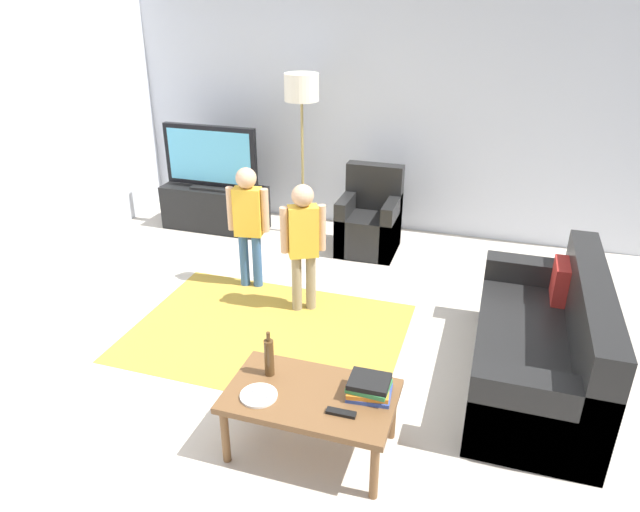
{
  "coord_description": "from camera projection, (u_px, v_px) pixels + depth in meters",
  "views": [
    {
      "loc": [
        1.26,
        -3.34,
        2.6
      ],
      "look_at": [
        0.0,
        0.6,
        0.65
      ],
      "focal_mm": 32.36,
      "sensor_mm": 36.0,
      "label": 1
    }
  ],
  "objects": [
    {
      "name": "ground",
      "position": [
        296.0,
        366.0,
        4.33
      ],
      "size": [
        7.8,
        7.8,
        0.0
      ],
      "primitive_type": "plane",
      "color": "beige"
    },
    {
      "name": "wall_back",
      "position": [
        387.0,
        110.0,
        6.34
      ],
      "size": [
        6.0,
        0.12,
        2.7
      ],
      "primitive_type": "cube",
      "color": "silver",
      "rests_on": "ground"
    },
    {
      "name": "area_rug",
      "position": [
        267.0,
        332.0,
        4.76
      ],
      "size": [
        2.2,
        1.6,
        0.01
      ],
      "primitive_type": "cube",
      "color": "#B28C33",
      "rests_on": "ground"
    },
    {
      "name": "tv_stand",
      "position": [
        216.0,
        208.0,
        6.71
      ],
      "size": [
        1.2,
        0.44,
        0.5
      ],
      "color": "black",
      "rests_on": "ground"
    },
    {
      "name": "tv",
      "position": [
        210.0,
        158.0,
        6.43
      ],
      "size": [
        1.1,
        0.28,
        0.71
      ],
      "color": "black",
      "rests_on": "tv_stand"
    },
    {
      "name": "couch",
      "position": [
        547.0,
        350.0,
        4.02
      ],
      "size": [
        0.8,
        1.8,
        0.86
      ],
      "color": "black",
      "rests_on": "ground"
    },
    {
      "name": "armchair",
      "position": [
        370.0,
        223.0,
        6.14
      ],
      "size": [
        0.6,
        0.6,
        0.9
      ],
      "color": "black",
      "rests_on": "ground"
    },
    {
      "name": "floor_lamp",
      "position": [
        302.0,
        97.0,
        6.0
      ],
      "size": [
        0.36,
        0.36,
        1.78
      ],
      "color": "#262626",
      "rests_on": "ground"
    },
    {
      "name": "child_near_tv",
      "position": [
        248.0,
        217.0,
        5.21
      ],
      "size": [
        0.38,
        0.19,
        1.16
      ],
      "color": "#33598C",
      "rests_on": "ground"
    },
    {
      "name": "child_center",
      "position": [
        303.0,
        237.0,
        4.82
      ],
      "size": [
        0.35,
        0.23,
        1.15
      ],
      "color": "gray",
      "rests_on": "ground"
    },
    {
      "name": "coffee_table",
      "position": [
        311.0,
        400.0,
        3.41
      ],
      "size": [
        1.0,
        0.6,
        0.42
      ],
      "color": "brown",
      "rests_on": "ground"
    },
    {
      "name": "book_stack",
      "position": [
        369.0,
        387.0,
        3.35
      ],
      "size": [
        0.28,
        0.24,
        0.11
      ],
      "color": "#334CA5",
      "rests_on": "coffee_table"
    },
    {
      "name": "bottle",
      "position": [
        269.0,
        357.0,
        3.51
      ],
      "size": [
        0.06,
        0.06,
        0.3
      ],
      "color": "#4C3319",
      "rests_on": "coffee_table"
    },
    {
      "name": "tv_remote",
      "position": [
        341.0,
        413.0,
        3.22
      ],
      "size": [
        0.17,
        0.05,
        0.02
      ],
      "primitive_type": "cube",
      "rotation": [
        0.0,
        0.0,
        0.02
      ],
      "color": "black",
      "rests_on": "coffee_table"
    },
    {
      "name": "plate",
      "position": [
        259.0,
        395.0,
        3.36
      ],
      "size": [
        0.22,
        0.22,
        0.02
      ],
      "color": "white",
      "rests_on": "coffee_table"
    }
  ]
}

